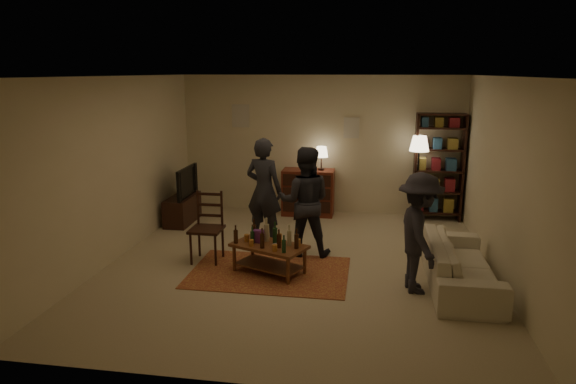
% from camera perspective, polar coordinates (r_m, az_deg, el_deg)
% --- Properties ---
extents(floor, '(6.00, 6.00, 0.00)m').
position_cam_1_polar(floor, '(7.60, 1.20, -8.07)').
color(floor, '#C6B793').
rests_on(floor, ground).
extents(room_shell, '(6.00, 6.00, 6.00)m').
position_cam_1_polar(room_shell, '(10.16, -0.03, 7.90)').
color(room_shell, beige).
rests_on(room_shell, ground).
extents(rug, '(2.20, 1.50, 0.01)m').
position_cam_1_polar(rug, '(7.31, -2.08, -8.90)').
color(rug, maroon).
rests_on(rug, ground).
extents(coffee_table, '(1.15, 0.91, 0.76)m').
position_cam_1_polar(coffee_table, '(7.19, -2.13, -6.13)').
color(coffee_table, brown).
rests_on(coffee_table, ground).
extents(dining_chair, '(0.46, 0.46, 1.06)m').
position_cam_1_polar(dining_chair, '(7.71, -8.91, -3.50)').
color(dining_chair, black).
rests_on(dining_chair, ground).
extents(tv_stand, '(0.40, 1.00, 1.06)m').
position_cam_1_polar(tv_stand, '(9.75, -11.65, -1.15)').
color(tv_stand, black).
rests_on(tv_stand, ground).
extents(dresser, '(1.00, 0.50, 1.36)m').
position_cam_1_polar(dresser, '(10.06, 2.30, 0.10)').
color(dresser, maroon).
rests_on(dresser, ground).
extents(bookshelf, '(0.90, 0.34, 2.02)m').
position_cam_1_polar(bookshelf, '(10.02, 16.36, 2.78)').
color(bookshelf, black).
rests_on(bookshelf, ground).
extents(floor_lamp, '(0.36, 0.36, 1.61)m').
position_cam_1_polar(floor_lamp, '(9.78, 14.36, 4.61)').
color(floor_lamp, black).
rests_on(floor_lamp, ground).
extents(sofa, '(0.81, 2.08, 0.61)m').
position_cam_1_polar(sofa, '(7.16, 18.62, -7.57)').
color(sofa, beige).
rests_on(sofa, ground).
extents(person_left, '(0.72, 0.57, 1.73)m').
position_cam_1_polar(person_left, '(8.39, -2.69, 0.18)').
color(person_left, '#222329').
rests_on(person_left, ground).
extents(person_right, '(0.85, 0.69, 1.68)m').
position_cam_1_polar(person_right, '(7.78, 1.87, -1.07)').
color(person_right, '#222228').
rests_on(person_right, ground).
extents(person_by_sofa, '(0.74, 1.08, 1.55)m').
position_cam_1_polar(person_by_sofa, '(6.70, 14.39, -4.45)').
color(person_by_sofa, '#26252C').
rests_on(person_by_sofa, ground).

